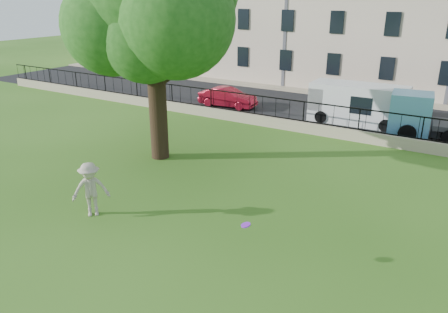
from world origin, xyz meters
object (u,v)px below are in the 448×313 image
Objects in this scene: frisbee at (246,225)px; blue_truck at (448,119)px; white_van at (358,104)px; tree at (151,2)px; red_sedan at (228,97)px; man at (91,189)px.

frisbee is 15.40m from blue_truck.
tree is at bearing -122.32° from white_van.
tree is at bearing -146.95° from blue_truck.
white_van is 4.95m from blue_truck.
blue_truck reaches higher than frisbee.
tree is 1.90× the size of white_van.
frisbee is 0.07× the size of red_sedan.
blue_truck is at bearing -13.05° from white_van.
tree is 37.94× the size of frisbee.
man is 0.36× the size of white_van.
tree reaches higher than blue_truck.
man is 0.50× the size of red_sedan.
white_van is at bearing 27.31° from man.
red_sedan is (-3.94, 15.51, -0.32)m from man.
frisbee is 16.06m from white_van.
red_sedan is (-2.15, 9.80, -6.19)m from tree.
tree is 10.96m from frisbee.
frisbee is at bearing -152.78° from red_sedan.
man is (1.79, -5.71, -5.87)m from tree.
blue_truck is (3.48, 15.00, -0.06)m from frisbee.
frisbee reaches higher than red_sedan.
frisbee is 0.05× the size of white_van.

